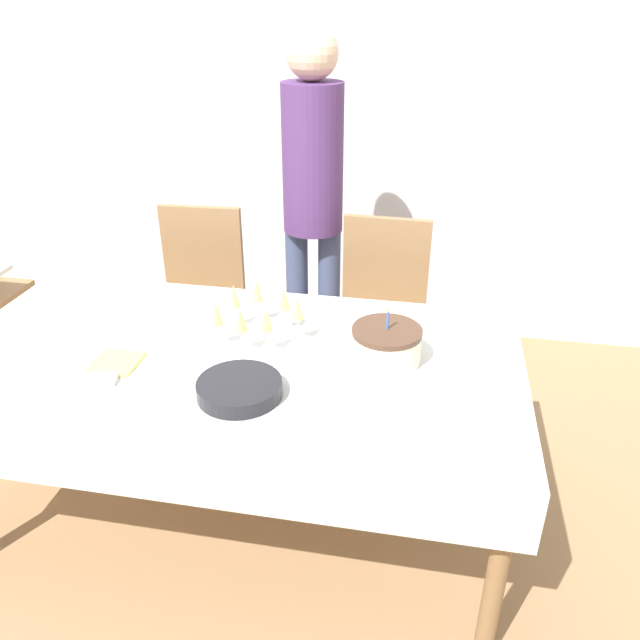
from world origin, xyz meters
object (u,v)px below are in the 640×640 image
dining_chair_far_left (200,299)px  champagne_tray (257,321)px  plate_stack_main (240,388)px  person_standing (313,185)px  birthday_cake (386,345)px  dining_chair_far_right (380,314)px

dining_chair_far_left → champagne_tray: size_ratio=2.62×
dining_chair_far_left → plate_stack_main: dining_chair_far_left is taller
plate_stack_main → person_standing: person_standing is taller
birthday_cake → person_standing: 1.11m
champagne_tray → person_standing: person_standing is taller
birthday_cake → plate_stack_main: 0.51m
plate_stack_main → person_standing: size_ratio=0.15×
dining_chair_far_left → champagne_tray: dining_chair_far_left is taller
birthday_cake → champagne_tray: size_ratio=0.64×
birthday_cake → champagne_tray: birthday_cake is taller
champagne_tray → plate_stack_main: 0.35m
dining_chair_far_right → champagne_tray: 0.87m
dining_chair_far_right → birthday_cake: 0.84m
dining_chair_far_right → birthday_cake: dining_chair_far_right is taller
dining_chair_far_right → birthday_cake: (0.09, -0.78, 0.29)m
plate_stack_main → dining_chair_far_right: bearing=72.6°
dining_chair_far_right → birthday_cake: bearing=-83.7°
birthday_cake → plate_stack_main: birthday_cake is taller
dining_chair_far_right → champagne_tray: dining_chair_far_right is taller
dining_chair_far_right → plate_stack_main: 1.15m
dining_chair_far_left → person_standing: person_standing is taller
plate_stack_main → person_standing: 1.31m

